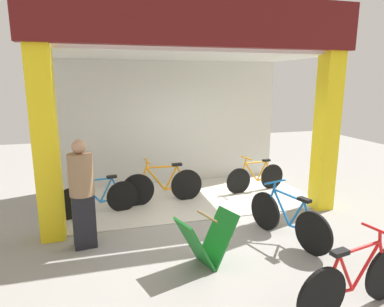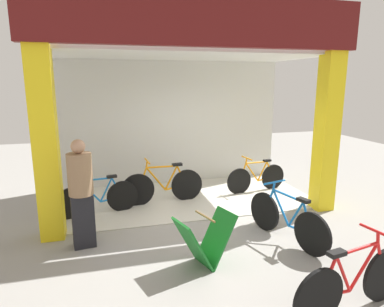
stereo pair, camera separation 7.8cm
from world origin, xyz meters
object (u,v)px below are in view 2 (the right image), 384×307
(bicycle_parked_0, at_px, (287,220))
(sandwich_board_sign, at_px, (205,241))
(bicycle_parked_1, at_px, (353,282))
(bicycle_inside_0, at_px, (257,178))
(bicycle_inside_2, at_px, (98,198))
(pedestrian_1, at_px, (81,192))
(bicycle_inside_1, at_px, (163,186))

(bicycle_parked_0, bearing_deg, sandwich_board_sign, -166.47)
(bicycle_parked_1, distance_m, sandwich_board_sign, 1.89)
(bicycle_inside_0, relative_size, bicycle_inside_2, 0.98)
(sandwich_board_sign, relative_size, pedestrian_1, 0.54)
(pedestrian_1, bearing_deg, bicycle_inside_1, 45.68)
(bicycle_parked_1, relative_size, pedestrian_1, 0.97)
(bicycle_parked_0, relative_size, sandwich_board_sign, 1.79)
(pedestrian_1, bearing_deg, sandwich_board_sign, -31.74)
(bicycle_inside_1, bearing_deg, bicycle_inside_2, -166.09)
(bicycle_parked_1, height_order, sandwich_board_sign, bicycle_parked_1)
(bicycle_inside_1, height_order, pedestrian_1, pedestrian_1)
(bicycle_inside_0, xyz_separation_m, sandwich_board_sign, (-2.12, -2.80, 0.03))
(bicycle_inside_2, relative_size, bicycle_parked_0, 0.95)
(bicycle_inside_0, height_order, sandwich_board_sign, bicycle_inside_0)
(bicycle_inside_1, height_order, bicycle_inside_2, bicycle_inside_1)
(bicycle_inside_0, distance_m, bicycle_inside_2, 3.61)
(bicycle_parked_0, xyz_separation_m, sandwich_board_sign, (-1.48, -0.36, -0.00))
(bicycle_inside_0, bearing_deg, bicycle_inside_2, -171.58)
(bicycle_inside_0, relative_size, bicycle_inside_1, 0.88)
(bicycle_inside_0, xyz_separation_m, bicycle_inside_2, (-3.57, -0.53, 0.01))
(bicycle_inside_2, bearing_deg, sandwich_board_sign, -57.39)
(bicycle_inside_1, distance_m, bicycle_parked_1, 4.22)
(bicycle_inside_2, height_order, bicycle_parked_1, bicycle_parked_1)
(sandwich_board_sign, bearing_deg, bicycle_parked_0, 13.53)
(bicycle_inside_1, distance_m, sandwich_board_sign, 2.60)
(bicycle_inside_0, height_order, bicycle_inside_1, bicycle_inside_1)
(bicycle_parked_0, bearing_deg, bicycle_inside_0, 75.41)
(bicycle_parked_1, bearing_deg, pedestrian_1, 140.97)
(bicycle_inside_1, relative_size, bicycle_parked_1, 1.05)
(bicycle_inside_1, xyz_separation_m, sandwich_board_sign, (0.13, -2.60, -0.01))
(bicycle_inside_1, bearing_deg, sandwich_board_sign, -87.20)
(bicycle_inside_1, relative_size, sandwich_board_sign, 1.91)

